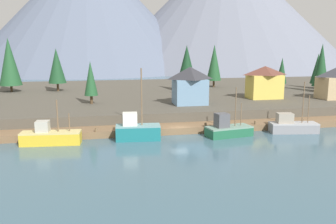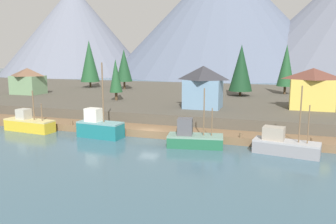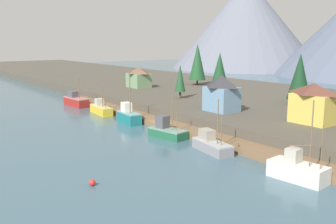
# 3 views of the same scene
# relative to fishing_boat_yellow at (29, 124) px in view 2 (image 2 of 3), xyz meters

# --- Properties ---
(ground_plane) EXTENTS (400.00, 400.00, 1.00)m
(ground_plane) POSITION_rel_fishing_boat_yellow_xyz_m (18.00, 21.56, -1.56)
(ground_plane) COLOR #3D5B6B
(dock) EXTENTS (80.00, 4.00, 1.60)m
(dock) POSITION_rel_fishing_boat_yellow_xyz_m (18.00, 3.55, -0.56)
(dock) COLOR brown
(dock) RESTS_ON ground_plane
(shoreline_bank) EXTENTS (400.00, 56.00, 2.50)m
(shoreline_bank) POSITION_rel_fishing_boat_yellow_xyz_m (18.00, 33.56, 0.19)
(shoreline_bank) COLOR #4C473D
(shoreline_bank) RESTS_ON ground_plane
(mountain_west_peak) EXTENTS (82.31, 82.31, 49.09)m
(mountain_west_peak) POSITION_rel_fishing_boat_yellow_xyz_m (-77.40, 129.27, 23.48)
(mountain_west_peak) COLOR slate
(mountain_west_peak) RESTS_ON ground_plane
(mountain_central_peak) EXTENTS (127.84, 127.84, 65.56)m
(mountain_central_peak) POSITION_rel_fishing_boat_yellow_xyz_m (2.71, 155.75, 31.72)
(mountain_central_peak) COLOR slate
(mountain_central_peak) RESTS_ON ground_plane
(fishing_boat_yellow) EXTENTS (7.92, 2.91, 5.96)m
(fishing_boat_yellow) POSITION_rel_fishing_boat_yellow_xyz_m (0.00, 0.00, 0.00)
(fishing_boat_yellow) COLOR gold
(fishing_boat_yellow) RESTS_ON ground_plane
(fishing_boat_teal) EXTENTS (6.30, 2.88, 9.95)m
(fishing_boat_teal) POSITION_rel_fishing_boat_yellow_xyz_m (11.55, 0.01, 0.32)
(fishing_boat_teal) COLOR #196B70
(fishing_boat_teal) RESTS_ON ground_plane
(fishing_boat_green) EXTENTS (6.94, 3.83, 7.07)m
(fishing_boat_green) POSITION_rel_fishing_boat_yellow_xyz_m (24.64, -0.55, -0.01)
(fishing_boat_green) COLOR #1E5B3D
(fishing_boat_green) RESTS_ON ground_plane
(fishing_boat_grey) EXTENTS (7.33, 3.57, 7.71)m
(fishing_boat_grey) POSITION_rel_fishing_boat_yellow_xyz_m (34.97, -0.32, -0.03)
(fishing_boat_grey) COLOR gray
(fishing_boat_grey) RESTS_ON ground_plane
(house_blue) EXTENTS (6.02, 4.78, 6.73)m
(house_blue) POSITION_rel_fishing_boat_yellow_xyz_m (22.66, 13.50, 4.88)
(house_blue) COLOR #6689A8
(house_blue) RESTS_ON shoreline_bank
(house_yellow) EXTENTS (6.76, 4.32, 6.43)m
(house_yellow) POSITION_rel_fishing_boat_yellow_xyz_m (39.06, 17.53, 4.72)
(house_yellow) COLOR gold
(house_yellow) RESTS_ON shoreline_bank
(house_green) EXTENTS (6.50, 5.08, 5.64)m
(house_green) POSITION_rel_fishing_boat_yellow_xyz_m (-17.75, 20.74, 4.32)
(house_green) COLOR #6B8E66
(house_green) RESTS_ON shoreline_bank
(conifer_near_left) EXTENTS (4.03, 4.03, 9.80)m
(conifer_near_left) POSITION_rel_fishing_boat_yellow_xyz_m (-2.62, 37.26, 7.27)
(conifer_near_left) COLOR #4C3823
(conifer_near_left) RESTS_ON shoreline_bank
(conifer_near_right) EXTENTS (4.80, 4.80, 10.50)m
(conifer_near_right) POSITION_rel_fishing_boat_yellow_xyz_m (26.59, 31.55, 7.21)
(conifer_near_right) COLOR #4C3823
(conifer_near_right) RESTS_ON shoreline_bank
(conifer_mid_left) EXTENTS (2.43, 2.43, 7.69)m
(conifer_mid_left) POSITION_rel_fishing_boat_yellow_xyz_m (5.23, 17.39, 6.01)
(conifer_mid_left) COLOR #4C3823
(conifer_mid_left) RESTS_ON shoreline_bank
(conifer_back_left) EXTENTS (3.65, 3.65, 10.65)m
(conifer_back_left) POSITION_rel_fishing_boat_yellow_xyz_m (35.42, 38.22, 7.60)
(conifer_back_left) COLOR #4C3823
(conifer_back_left) RESTS_ON shoreline_bank
(conifer_far_left) EXTENTS (4.88, 4.88, 12.14)m
(conifer_far_left) POSITION_rel_fishing_boat_yellow_xyz_m (-12.90, 38.13, 8.26)
(conifer_far_left) COLOR #4C3823
(conifer_far_left) RESTS_ON shoreline_bank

